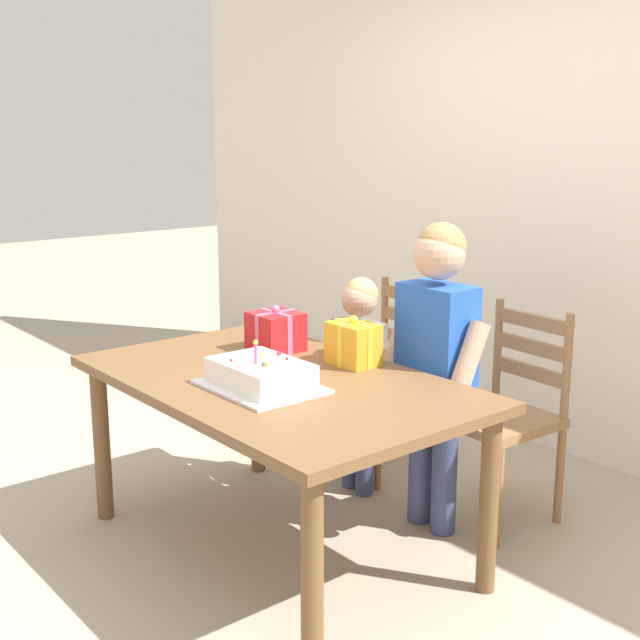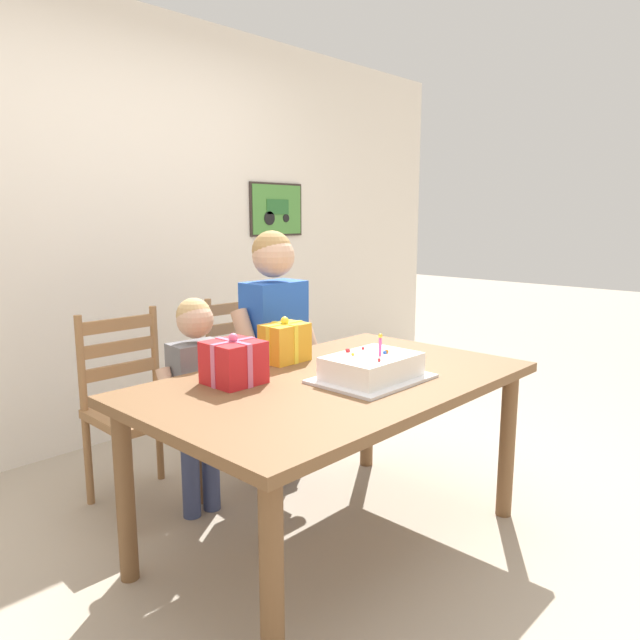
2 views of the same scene
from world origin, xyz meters
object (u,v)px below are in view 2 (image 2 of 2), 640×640
object	(u,v)px
gift_box_red_large	(234,362)
chair_left	(137,408)
chair_right	(254,378)
birthday_cake	(372,368)
child_younger	(198,386)
dining_table	(335,398)
child_older	(275,333)
gift_box_beside_cake	(285,342)

from	to	relation	value
gift_box_red_large	chair_left	distance (m)	0.78
chair_left	chair_right	size ratio (longest dim) A/B	1.00
chair_left	chair_right	distance (m)	0.72
gift_box_red_large	birthday_cake	bearing A→B (deg)	-42.35
child_younger	dining_table	bearing A→B (deg)	-69.93
chair_right	child_older	distance (m)	0.47
dining_table	chair_right	size ratio (longest dim) A/B	1.73
gift_box_beside_cake	chair_right	xyz separation A→B (m)	(0.31, 0.59, -0.34)
child_younger	gift_box_beside_cake	bearing A→B (deg)	-45.23
gift_box_beside_cake	chair_left	bearing A→B (deg)	124.43
child_older	dining_table	bearing A→B (deg)	-111.08
dining_table	birthday_cake	xyz separation A→B (m)	(0.07, -0.13, 0.13)
child_younger	chair_left	bearing A→B (deg)	112.41
gift_box_beside_cake	child_younger	distance (m)	0.44
birthday_cake	child_younger	world-z (taller)	child_younger
chair_left	child_younger	world-z (taller)	child_younger
gift_box_beside_cake	child_older	distance (m)	0.34
chair_left	child_older	xyz separation A→B (m)	(0.60, -0.31, 0.32)
birthday_cake	child_older	bearing A→B (deg)	77.39
birthday_cake	gift_box_red_large	size ratio (longest dim) A/B	2.18
birthday_cake	gift_box_beside_cake	distance (m)	0.48
chair_right	child_younger	xyz separation A→B (m)	(-0.59, -0.31, 0.15)
dining_table	gift_box_beside_cake	distance (m)	0.39
gift_box_red_large	child_younger	world-z (taller)	child_younger
dining_table	child_younger	xyz separation A→B (m)	(-0.23, 0.63, -0.03)
child_older	child_younger	size ratio (longest dim) A/B	1.28
birthday_cake	chair_left	distance (m)	1.19
dining_table	chair_left	bearing A→B (deg)	110.86
child_younger	birthday_cake	bearing A→B (deg)	-68.20
gift_box_red_large	child_younger	size ratio (longest dim) A/B	0.20
chair_left	child_older	bearing A→B (deg)	-27.68
dining_table	gift_box_beside_cake	size ratio (longest dim) A/B	7.75
child_older	child_younger	distance (m)	0.50
chair_right	chair_left	bearing A→B (deg)	179.99
dining_table	birthday_cake	world-z (taller)	birthday_cake
dining_table	chair_right	world-z (taller)	chair_right
gift_box_red_large	chair_right	size ratio (longest dim) A/B	0.22
gift_box_beside_cake	chair_left	world-z (taller)	gift_box_beside_cake
chair_left	chair_right	bearing A→B (deg)	-0.01
dining_table	child_younger	bearing A→B (deg)	110.07
child_older	chair_right	bearing A→B (deg)	69.01
birthday_cake	gift_box_red_large	xyz separation A→B (m)	(-0.40, 0.36, 0.03)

